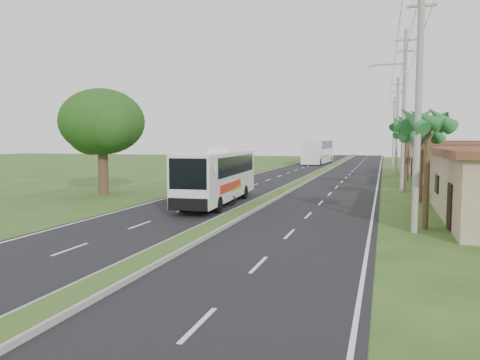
% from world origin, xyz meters
% --- Properties ---
extents(ground, '(180.00, 180.00, 0.00)m').
position_xyz_m(ground, '(0.00, 0.00, 0.00)').
color(ground, '#2C4A1B').
rests_on(ground, ground).
extents(road_asphalt, '(14.00, 160.00, 0.02)m').
position_xyz_m(road_asphalt, '(0.00, 20.00, 0.01)').
color(road_asphalt, black).
rests_on(road_asphalt, ground).
extents(median_strip, '(1.20, 160.00, 0.18)m').
position_xyz_m(median_strip, '(0.00, 20.00, 0.10)').
color(median_strip, gray).
rests_on(median_strip, ground).
extents(lane_edge_left, '(0.12, 160.00, 0.01)m').
position_xyz_m(lane_edge_left, '(-6.70, 20.00, 0.00)').
color(lane_edge_left, silver).
rests_on(lane_edge_left, ground).
extents(lane_edge_right, '(0.12, 160.00, 0.01)m').
position_xyz_m(lane_edge_right, '(6.70, 20.00, 0.00)').
color(lane_edge_right, silver).
rests_on(lane_edge_right, ground).
extents(shop_mid, '(7.60, 10.60, 3.67)m').
position_xyz_m(shop_mid, '(14.00, 22.00, 1.86)').
color(shop_mid, '#9A8D68').
rests_on(shop_mid, ground).
extents(shop_far, '(8.60, 11.60, 3.82)m').
position_xyz_m(shop_far, '(14.00, 36.00, 1.93)').
color(shop_far, '#9A8D68').
rests_on(shop_far, ground).
extents(palm_verge_a, '(2.40, 2.40, 5.45)m').
position_xyz_m(palm_verge_a, '(9.00, 3.00, 4.74)').
color(palm_verge_a, '#473321').
rests_on(palm_verge_a, ground).
extents(palm_verge_b, '(2.40, 2.40, 5.05)m').
position_xyz_m(palm_verge_b, '(9.40, 12.00, 4.36)').
color(palm_verge_b, '#473321').
rests_on(palm_verge_b, ground).
extents(palm_verge_c, '(2.40, 2.40, 5.85)m').
position_xyz_m(palm_verge_c, '(8.80, 19.00, 5.12)').
color(palm_verge_c, '#473321').
rests_on(palm_verge_c, ground).
extents(palm_verge_d, '(2.40, 2.40, 5.25)m').
position_xyz_m(palm_verge_d, '(9.30, 28.00, 4.55)').
color(palm_verge_d, '#473321').
rests_on(palm_verge_d, ground).
extents(shade_tree, '(6.30, 6.00, 7.54)m').
position_xyz_m(shade_tree, '(-12.11, 10.02, 5.03)').
color(shade_tree, '#473321').
rests_on(shade_tree, ground).
extents(utility_pole_a, '(1.60, 0.28, 11.00)m').
position_xyz_m(utility_pole_a, '(8.50, 2.00, 5.67)').
color(utility_pole_a, gray).
rests_on(utility_pole_a, ground).
extents(utility_pole_b, '(3.20, 0.28, 12.00)m').
position_xyz_m(utility_pole_b, '(8.47, 18.00, 6.26)').
color(utility_pole_b, gray).
rests_on(utility_pole_b, ground).
extents(utility_pole_c, '(1.60, 0.28, 11.00)m').
position_xyz_m(utility_pole_c, '(8.50, 38.00, 5.67)').
color(utility_pole_c, gray).
rests_on(utility_pole_c, ground).
extents(utility_pole_d, '(1.60, 0.28, 10.50)m').
position_xyz_m(utility_pole_d, '(8.50, 58.00, 5.42)').
color(utility_pole_d, gray).
rests_on(utility_pole_d, ground).
extents(coach_bus_main, '(2.85, 10.74, 3.43)m').
position_xyz_m(coach_bus_main, '(-2.46, 7.77, 1.89)').
color(coach_bus_main, white).
rests_on(coach_bus_main, ground).
extents(coach_bus_far, '(3.46, 13.11, 3.78)m').
position_xyz_m(coach_bus_far, '(-3.07, 57.19, 2.15)').
color(coach_bus_far, white).
rests_on(coach_bus_far, ground).
extents(motorcyclist, '(1.76, 0.58, 2.11)m').
position_xyz_m(motorcyclist, '(-2.00, 7.17, 0.74)').
color(motorcyclist, black).
rests_on(motorcyclist, ground).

